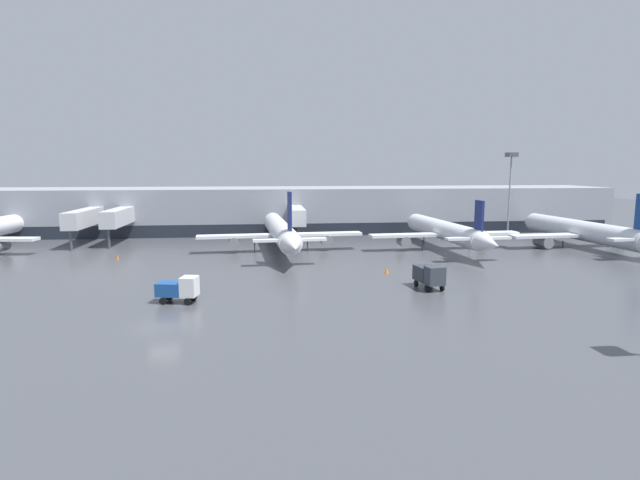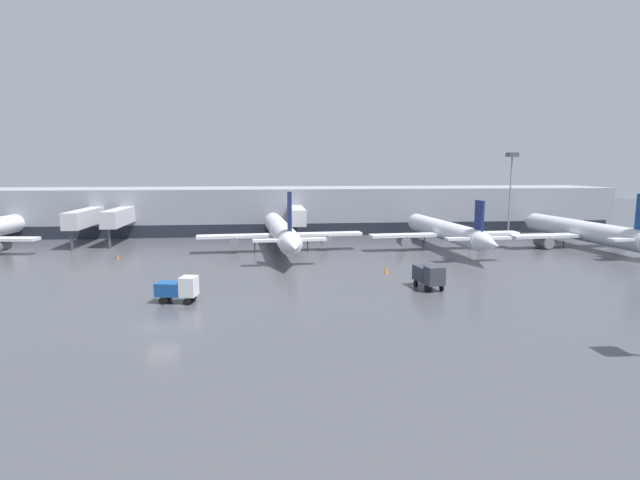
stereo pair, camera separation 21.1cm
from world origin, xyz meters
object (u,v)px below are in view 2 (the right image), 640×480
at_px(service_truck_0, 429,275).
at_px(apron_light_mast_1, 511,170).
at_px(parked_jet_0, 281,231).
at_px(parked_jet_3, 585,231).
at_px(traffic_cone_1, 386,270).
at_px(parked_jet_2, 445,231).
at_px(service_truck_1, 178,288).
at_px(traffic_cone_0, 118,256).

height_order(service_truck_0, apron_light_mast_1, apron_light_mast_1).
bearing_deg(parked_jet_0, parked_jet_3, -95.32).
bearing_deg(traffic_cone_1, service_truck_0, -72.79).
relative_size(parked_jet_2, service_truck_1, 7.93).
height_order(service_truck_0, traffic_cone_1, service_truck_0).
bearing_deg(traffic_cone_1, service_truck_1, -154.09).
xyz_separation_m(parked_jet_0, service_truck_1, (-10.87, -29.15, -1.73)).
xyz_separation_m(parked_jet_2, service_truck_0, (-11.05, -25.28, -1.44)).
relative_size(parked_jet_0, apron_light_mast_1, 2.27).
distance_m(service_truck_1, traffic_cone_0, 28.28).
bearing_deg(parked_jet_2, service_truck_0, 152.71).
distance_m(service_truck_0, traffic_cone_0, 45.05).
height_order(service_truck_1, apron_light_mast_1, apron_light_mast_1).
height_order(parked_jet_3, service_truck_0, parked_jet_3).
bearing_deg(apron_light_mast_1, parked_jet_0, -164.93).
height_order(parked_jet_0, parked_jet_2, parked_jet_0).
relative_size(parked_jet_0, service_truck_1, 8.55).
relative_size(service_truck_0, service_truck_1, 1.05).
bearing_deg(parked_jet_3, traffic_cone_1, 110.43).
distance_m(traffic_cone_0, apron_light_mast_1, 70.13).
height_order(service_truck_1, traffic_cone_0, service_truck_1).
bearing_deg(traffic_cone_0, apron_light_mast_1, 13.15).
distance_m(parked_jet_3, apron_light_mast_1, 17.68).
bearing_deg(parked_jet_0, parked_jet_2, -96.15).
bearing_deg(traffic_cone_1, apron_light_mast_1, 43.75).
xyz_separation_m(service_truck_0, traffic_cone_1, (-2.64, 8.54, -1.21)).
xyz_separation_m(parked_jet_2, apron_light_mast_1, (16.99, 12.63, 9.77)).
height_order(parked_jet_2, parked_jet_3, parked_jet_3).
xyz_separation_m(service_truck_0, apron_light_mast_1, (28.04, 37.91, 11.21)).
distance_m(service_truck_0, apron_light_mast_1, 48.47).
distance_m(parked_jet_0, parked_jet_2, 26.46).
xyz_separation_m(parked_jet_3, apron_light_mast_1, (-6.88, 12.75, 10.14)).
distance_m(parked_jet_0, parked_jet_3, 50.32).
xyz_separation_m(parked_jet_0, service_truck_0, (15.39, -26.22, -1.63)).
bearing_deg(service_truck_1, parked_jet_3, 36.47).
relative_size(parked_jet_0, parked_jet_3, 1.00).
distance_m(parked_jet_2, service_truck_1, 46.79).
xyz_separation_m(parked_jet_0, apron_light_mast_1, (43.43, 11.69, 9.58)).
bearing_deg(apron_light_mast_1, traffic_cone_0, -166.85).
height_order(parked_jet_2, traffic_cone_1, parked_jet_2).
relative_size(service_truck_0, apron_light_mast_1, 0.28).
height_order(parked_jet_0, traffic_cone_0, parked_jet_0).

